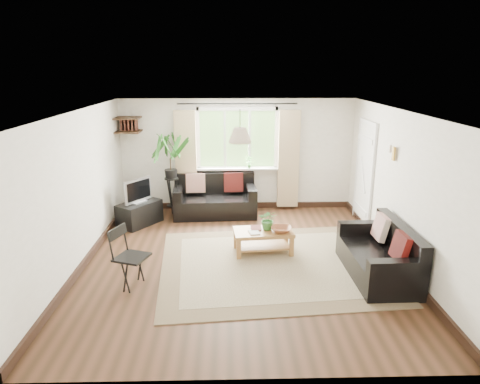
{
  "coord_description": "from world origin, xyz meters",
  "views": [
    {
      "loc": [
        -0.17,
        -6.36,
        3.04
      ],
      "look_at": [
        0.0,
        0.4,
        1.05
      ],
      "focal_mm": 32.0,
      "sensor_mm": 36.0,
      "label": 1
    }
  ],
  "objects_px": {
    "sofa_back": "(215,197)",
    "sofa_right": "(378,252)",
    "tv_stand": "(139,213)",
    "palm_stand": "(171,175)",
    "coffee_table": "(263,242)",
    "folding_chair": "(132,258)"
  },
  "relations": [
    {
      "from": "sofa_back",
      "to": "sofa_right",
      "type": "xyz_separation_m",
      "value": [
        2.52,
        -2.82,
        -0.02
      ]
    },
    {
      "from": "sofa_back",
      "to": "sofa_right",
      "type": "height_order",
      "value": "sofa_back"
    },
    {
      "from": "folding_chair",
      "to": "sofa_right",
      "type": "bearing_deg",
      "value": -65.68
    },
    {
      "from": "sofa_back",
      "to": "sofa_right",
      "type": "relative_size",
      "value": 1.05
    },
    {
      "from": "tv_stand",
      "to": "palm_stand",
      "type": "height_order",
      "value": "palm_stand"
    },
    {
      "from": "sofa_right",
      "to": "tv_stand",
      "type": "distance_m",
      "value": 4.62
    },
    {
      "from": "palm_stand",
      "to": "coffee_table",
      "type": "bearing_deg",
      "value": -48.91
    },
    {
      "from": "palm_stand",
      "to": "folding_chair",
      "type": "xyz_separation_m",
      "value": [
        -0.16,
        -3.16,
        -0.42
      ]
    },
    {
      "from": "sofa_right",
      "to": "tv_stand",
      "type": "xyz_separation_m",
      "value": [
        -4.01,
        2.29,
        -0.15
      ]
    },
    {
      "from": "sofa_right",
      "to": "tv_stand",
      "type": "height_order",
      "value": "sofa_right"
    },
    {
      "from": "sofa_right",
      "to": "palm_stand",
      "type": "distance_m",
      "value": 4.53
    },
    {
      "from": "palm_stand",
      "to": "folding_chair",
      "type": "height_order",
      "value": "palm_stand"
    },
    {
      "from": "sofa_right",
      "to": "palm_stand",
      "type": "xyz_separation_m",
      "value": [
        -3.43,
        2.92,
        0.48
      ]
    },
    {
      "from": "coffee_table",
      "to": "folding_chair",
      "type": "relative_size",
      "value": 1.11
    },
    {
      "from": "sofa_right",
      "to": "palm_stand",
      "type": "relative_size",
      "value": 0.95
    },
    {
      "from": "sofa_right",
      "to": "palm_stand",
      "type": "height_order",
      "value": "palm_stand"
    },
    {
      "from": "sofa_right",
      "to": "tv_stand",
      "type": "relative_size",
      "value": 1.91
    },
    {
      "from": "tv_stand",
      "to": "folding_chair",
      "type": "relative_size",
      "value": 0.97
    },
    {
      "from": "tv_stand",
      "to": "folding_chair",
      "type": "height_order",
      "value": "folding_chair"
    },
    {
      "from": "sofa_back",
      "to": "folding_chair",
      "type": "distance_m",
      "value": 3.25
    },
    {
      "from": "coffee_table",
      "to": "folding_chair",
      "type": "height_order",
      "value": "folding_chair"
    },
    {
      "from": "sofa_back",
      "to": "palm_stand",
      "type": "distance_m",
      "value": 1.03
    }
  ]
}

